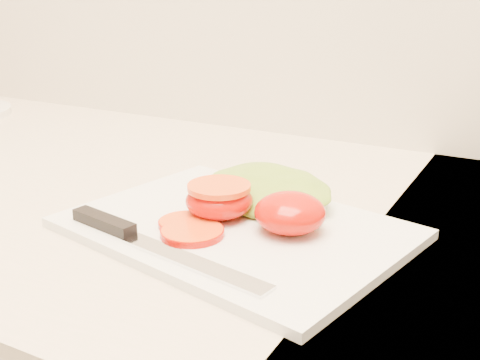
% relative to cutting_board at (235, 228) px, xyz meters
% --- Properties ---
extents(cutting_board, '(0.38, 0.31, 0.01)m').
position_rel_cutting_board_xyz_m(cutting_board, '(0.00, 0.00, 0.00)').
color(cutting_board, white).
rests_on(cutting_board, counter).
extents(tomato_half_dome, '(0.07, 0.07, 0.04)m').
position_rel_cutting_board_xyz_m(tomato_half_dome, '(0.06, 0.01, 0.02)').
color(tomato_half_dome, '#DB0500').
rests_on(tomato_half_dome, cutting_board).
extents(tomato_half_cut, '(0.07, 0.07, 0.04)m').
position_rel_cutting_board_xyz_m(tomato_half_cut, '(-0.02, 0.01, 0.02)').
color(tomato_half_cut, '#DB0500').
rests_on(tomato_half_cut, cutting_board).
extents(tomato_slice_0, '(0.06, 0.06, 0.01)m').
position_rel_cutting_board_xyz_m(tomato_slice_0, '(-0.02, -0.05, 0.01)').
color(tomato_slice_0, orange).
rests_on(tomato_slice_0, cutting_board).
extents(tomato_slice_1, '(0.05, 0.05, 0.01)m').
position_rel_cutting_board_xyz_m(tomato_slice_1, '(-0.04, -0.03, 0.01)').
color(tomato_slice_1, orange).
rests_on(tomato_slice_1, cutting_board).
extents(lettuce_leaf_0, '(0.18, 0.15, 0.03)m').
position_rel_cutting_board_xyz_m(lettuce_leaf_0, '(0.00, 0.07, 0.02)').
color(lettuce_leaf_0, '#8BB12E').
rests_on(lettuce_leaf_0, cutting_board).
extents(knife, '(0.25, 0.07, 0.01)m').
position_rel_cutting_board_xyz_m(knife, '(-0.06, -0.08, 0.01)').
color(knife, silver).
rests_on(knife, cutting_board).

